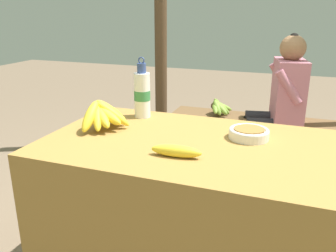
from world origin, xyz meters
The scene contains 8 objects.
market_counter centered at (0.00, 0.00, 0.35)m, with size 1.27×0.75×0.71m.
banana_bunch_ripe centered at (-0.44, 0.03, 0.78)m, with size 0.19×0.28×0.15m.
serving_bowl centered at (0.20, 0.12, 0.73)m, with size 0.17×0.17×0.04m.
water_bottle centered at (-0.35, 0.26, 0.83)m, with size 0.08×0.08×0.31m.
loose_banana_front centered at (-0.02, -0.17, 0.73)m, with size 0.20×0.06×0.05m.
wooden_bench centered at (0.18, 1.36, 0.36)m, with size 1.48×0.32×0.43m.
seated_vendor centered at (0.28, 1.31, 0.62)m, with size 0.44×0.42×1.08m.
banana_bunch_green centered at (-0.19, 1.36, 0.50)m, with size 0.18×0.26×0.14m.
Camera 1 is at (0.37, -1.34, 1.24)m, focal length 38.00 mm.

